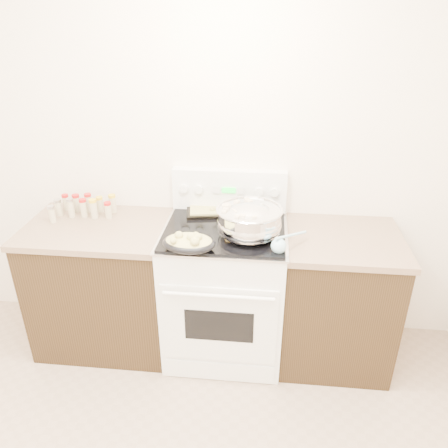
# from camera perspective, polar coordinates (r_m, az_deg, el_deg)

# --- Properties ---
(room_shell) EXTENTS (4.10, 3.60, 2.75)m
(room_shell) POSITION_cam_1_polar(r_m,az_deg,el_deg) (1.25, -23.18, 1.67)
(room_shell) COLOR white
(room_shell) RESTS_ON ground
(counter_left) EXTENTS (0.93, 0.67, 0.92)m
(counter_left) POSITION_cam_1_polar(r_m,az_deg,el_deg) (3.15, -15.19, -7.59)
(counter_left) COLOR black
(counter_left) RESTS_ON ground
(counter_right) EXTENTS (0.73, 0.67, 0.92)m
(counter_right) POSITION_cam_1_polar(r_m,az_deg,el_deg) (3.00, 14.30, -9.36)
(counter_right) COLOR black
(counter_right) RESTS_ON ground
(kitchen_range) EXTENTS (0.78, 0.73, 1.22)m
(kitchen_range) POSITION_cam_1_polar(r_m,az_deg,el_deg) (2.95, 0.11, -8.41)
(kitchen_range) COLOR white
(kitchen_range) RESTS_ON ground
(mixing_bowl) EXTENTS (0.52, 0.52, 0.23)m
(mixing_bowl) POSITION_cam_1_polar(r_m,az_deg,el_deg) (2.60, 3.29, 0.30)
(mixing_bowl) COLOR silver
(mixing_bowl) RESTS_ON kitchen_range
(roasting_pan) EXTENTS (0.32, 0.23, 0.12)m
(roasting_pan) POSITION_cam_1_polar(r_m,az_deg,el_deg) (2.47, -4.58, -2.37)
(roasting_pan) COLOR black
(roasting_pan) RESTS_ON kitchen_range
(baking_sheet) EXTENTS (0.49, 0.38, 0.06)m
(baking_sheet) POSITION_cam_1_polar(r_m,az_deg,el_deg) (2.97, -0.44, 2.23)
(baking_sheet) COLOR black
(baking_sheet) RESTS_ON kitchen_range
(wooden_spoon) EXTENTS (0.04, 0.27, 0.04)m
(wooden_spoon) POSITION_cam_1_polar(r_m,az_deg,el_deg) (2.61, 0.69, -1.53)
(wooden_spoon) COLOR tan
(wooden_spoon) RESTS_ON kitchen_range
(blue_ladle) EXTENTS (0.21, 0.24, 0.11)m
(blue_ladle) POSITION_cam_1_polar(r_m,az_deg,el_deg) (2.48, 7.32, -2.73)
(blue_ladle) COLOR #99CFE5
(blue_ladle) RESTS_ON kitchen_range
(spice_jars) EXTENTS (0.39, 0.24, 0.13)m
(spice_jars) POSITION_cam_1_polar(r_m,az_deg,el_deg) (3.08, -17.89, 2.22)
(spice_jars) COLOR #BFB28C
(spice_jars) RESTS_ON counter_left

